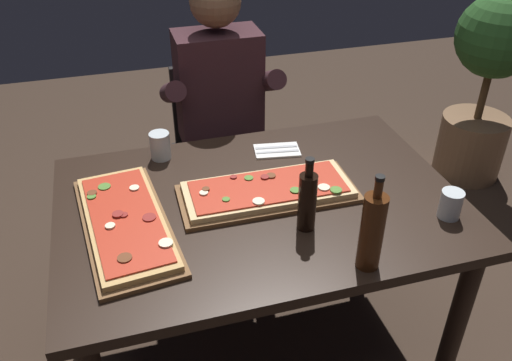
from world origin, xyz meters
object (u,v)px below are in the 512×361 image
pizza_rectangular_front (268,191)px  tumbler_far_side (160,146)px  diner_chair (218,145)px  oil_bottle_amber (372,231)px  pizza_rectangular_left (126,222)px  wine_bottle_dark (307,200)px  potted_plant_corner (487,81)px  seated_diner (222,109)px  tumbler_near_camera (450,206)px  dining_table (260,221)px

pizza_rectangular_front → tumbler_far_side: tumbler_far_side is taller
diner_chair → oil_bottle_amber: bearing=-81.8°
pizza_rectangular_left → diner_chair: bearing=60.6°
pizza_rectangular_left → wine_bottle_dark: bearing=-16.1°
pizza_rectangular_front → wine_bottle_dark: size_ratio=2.40×
pizza_rectangular_front → potted_plant_corner: bearing=29.4°
seated_diner → potted_plant_corner: 1.61m
diner_chair → tumbler_near_camera: bearing=-63.9°
pizza_rectangular_front → pizza_rectangular_left: (-0.50, -0.04, 0.00)m
tumbler_near_camera → pizza_rectangular_left: bearing=167.0°
pizza_rectangular_front → tumbler_near_camera: (0.55, -0.28, 0.02)m
seated_diner → pizza_rectangular_front: bearing=-89.8°
oil_bottle_amber → seated_diner: size_ratio=0.24×
diner_chair → seated_diner: 0.28m
pizza_rectangular_left → seated_diner: size_ratio=0.49×
pizza_rectangular_left → seated_diner: bearing=56.9°
pizza_rectangular_front → seated_diner: size_ratio=0.47×
pizza_rectangular_front → seated_diner: seated_diner is taller
wine_bottle_dark → diner_chair: 1.11m
pizza_rectangular_left → wine_bottle_dark: 0.59m
wine_bottle_dark → tumbler_near_camera: bearing=-9.1°
tumbler_near_camera → wine_bottle_dark: bearing=170.9°
oil_bottle_amber → seated_diner: bearing=99.0°
dining_table → wine_bottle_dark: size_ratio=5.34×
potted_plant_corner → seated_diner: bearing=-173.6°
pizza_rectangular_front → pizza_rectangular_left: bearing=-175.4°
dining_table → tumbler_near_camera: bearing=-24.4°
wine_bottle_dark → tumbler_far_side: wine_bottle_dark is taller
seated_diner → potted_plant_corner: (1.59, 0.18, -0.13)m
tumbler_far_side → diner_chair: (0.33, 0.47, -0.31)m
tumbler_far_side → potted_plant_corner: (1.92, 0.53, -0.18)m
oil_bottle_amber → tumbler_far_side: size_ratio=2.93×
tumbler_far_side → pizza_rectangular_left: bearing=-112.7°
tumbler_near_camera → tumbler_far_side: 1.09m
dining_table → potted_plant_corner: potted_plant_corner is taller
wine_bottle_dark → potted_plant_corner: 1.89m
dining_table → wine_bottle_dark: bearing=-61.7°
tumbler_near_camera → tumbler_far_side: bearing=143.5°
dining_table → oil_bottle_amber: 0.51m
oil_bottle_amber → pizza_rectangular_left: bearing=150.5°
dining_table → diner_chair: (0.03, 0.86, -0.16)m
pizza_rectangular_front → wine_bottle_dark: 0.23m
dining_table → tumbler_far_side: (-0.29, 0.38, 0.15)m
wine_bottle_dark → potted_plant_corner: bearing=35.8°
tumbler_far_side → potted_plant_corner: potted_plant_corner is taller
diner_chair → seated_diner: bearing=-90.0°
tumbler_near_camera → potted_plant_corner: 1.58m
diner_chair → tumbler_far_side: bearing=-124.6°
wine_bottle_dark → seated_diner: bearing=94.2°
dining_table → tumbler_far_side: tumbler_far_side is taller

